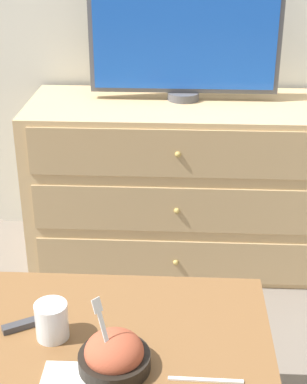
{
  "coord_description": "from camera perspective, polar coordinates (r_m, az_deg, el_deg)",
  "views": [
    {
      "loc": [
        -0.07,
        -2.71,
        1.47
      ],
      "look_at": [
        -0.15,
        -1.22,
        0.77
      ],
      "focal_mm": 55.0,
      "sensor_mm": 36.0,
      "label": 1
    }
  ],
  "objects": [
    {
      "name": "takeout_bowl",
      "position": [
        1.51,
        -3.83,
        -15.51
      ],
      "size": [
        0.18,
        0.18,
        0.2
      ],
      "color": "black",
      "rests_on": "coffee_table"
    },
    {
      "name": "remote_control",
      "position": [
        1.69,
        -11.81,
        -12.28
      ],
      "size": [
        0.15,
        0.1,
        0.02
      ],
      "color": "#38383D",
      "rests_on": "coffee_table"
    },
    {
      "name": "knife",
      "position": [
        1.5,
        5.1,
        -17.7
      ],
      "size": [
        0.18,
        0.01,
        0.01
      ],
      "color": "white",
      "rests_on": "coffee_table"
    },
    {
      "name": "dresser",
      "position": [
        2.65,
        2.37,
        0.83
      ],
      "size": [
        1.3,
        0.55,
        0.75
      ],
      "color": "tan",
      "rests_on": "ground_plane"
    },
    {
      "name": "coffee_table",
      "position": [
        1.66,
        -5.75,
        -15.53
      ],
      "size": [
        0.96,
        0.62,
        0.45
      ],
      "color": "brown",
      "rests_on": "ground_plane"
    },
    {
      "name": "tv",
      "position": [
        2.51,
        3.05,
        15.38
      ],
      "size": [
        0.8,
        0.14,
        0.57
      ],
      "color": "#515156",
      "rests_on": "dresser"
    },
    {
      "name": "ground_plane",
      "position": [
        3.08,
        3.89,
        -3.22
      ],
      "size": [
        12.0,
        12.0,
        0.0
      ],
      "primitive_type": "plane",
      "color": "#70665B"
    },
    {
      "name": "drink_cup",
      "position": [
        1.62,
        -9.82,
        -12.38
      ],
      "size": [
        0.09,
        0.09,
        0.1
      ],
      "color": "#9E6638",
      "rests_on": "coffee_table"
    }
  ]
}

